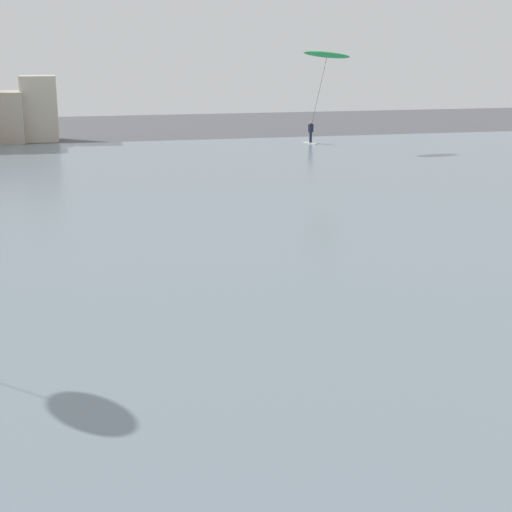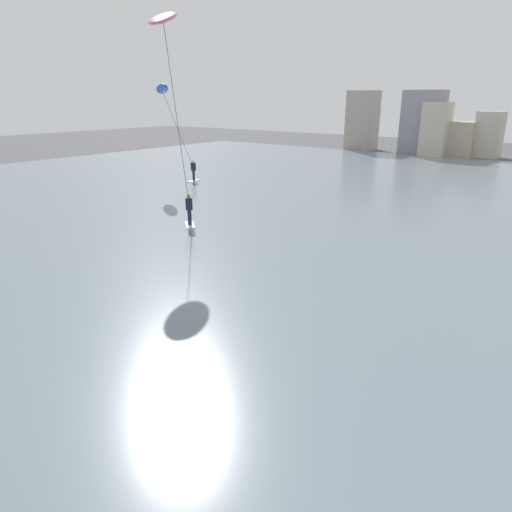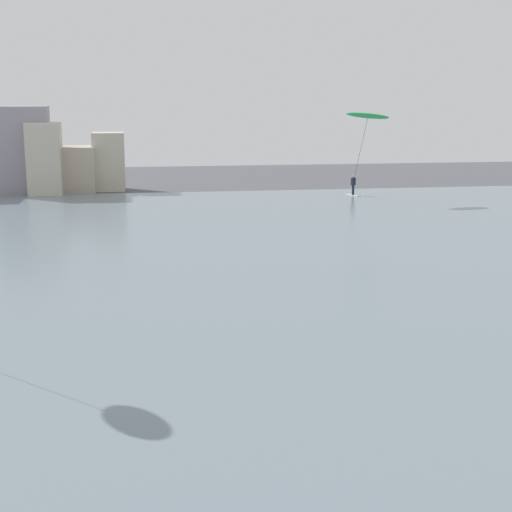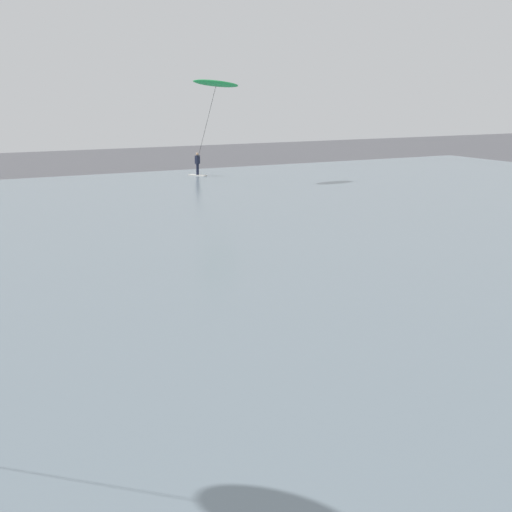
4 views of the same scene
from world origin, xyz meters
name	(u,v)px [view 1 (image 1 of 4)]	position (x,y,z in m)	size (l,w,h in m)	color
water_bay	(149,212)	(0.00, 30.26, 0.05)	(84.00, 52.00, 0.10)	slate
kitesurfer_green	(325,62)	(14.40, 49.48, 6.09)	(3.54, 4.18, 6.89)	silver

